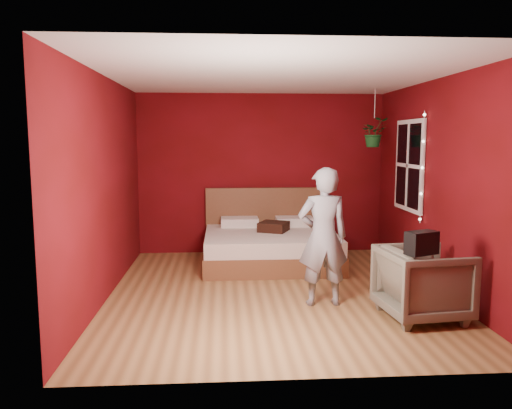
{
  "coord_description": "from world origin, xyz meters",
  "views": [
    {
      "loc": [
        -0.63,
        -5.9,
        1.86
      ],
      "look_at": [
        -0.21,
        0.4,
        1.04
      ],
      "focal_mm": 35.0,
      "sensor_mm": 36.0,
      "label": 1
    }
  ],
  "objects": [
    {
      "name": "person",
      "position": [
        0.48,
        -0.49,
        0.78
      ],
      "size": [
        0.58,
        0.4,
        1.56
      ],
      "primitive_type": "imported",
      "rotation": [
        0.0,
        0.0,
        3.19
      ],
      "color": "slate",
      "rests_on": "ground"
    },
    {
      "name": "handbag",
      "position": [
        1.29,
        -1.27,
        0.86
      ],
      "size": [
        0.35,
        0.27,
        0.23
      ],
      "primitive_type": "cube",
      "rotation": [
        0.0,
        0.0,
        0.41
      ],
      "color": "black",
      "rests_on": "armchair"
    },
    {
      "name": "throw_pillow",
      "position": [
        0.13,
        1.45,
        0.56
      ],
      "size": [
        0.52,
        0.52,
        0.14
      ],
      "primitive_type": "cube",
      "rotation": [
        0.0,
        0.0,
        -0.42
      ],
      "color": "black",
      "rests_on": "bed"
    },
    {
      "name": "room_walls",
      "position": [
        0.0,
        0.0,
        1.68
      ],
      "size": [
        4.04,
        4.54,
        2.62
      ],
      "color": "#630A12",
      "rests_on": "ground"
    },
    {
      "name": "armchair",
      "position": [
        1.44,
        -0.99,
        0.38
      ],
      "size": [
        0.91,
        0.89,
        0.75
      ],
      "primitive_type": "imported",
      "rotation": [
        0.0,
        0.0,
        1.68
      ],
      "color": "#615C4C",
      "rests_on": "ground"
    },
    {
      "name": "fairy_lights",
      "position": [
        1.94,
        0.38,
        1.5
      ],
      "size": [
        0.04,
        0.04,
        1.45
      ],
      "color": "silver",
      "rests_on": "room_walls"
    },
    {
      "name": "floor",
      "position": [
        0.0,
        0.0,
        0.0
      ],
      "size": [
        4.5,
        4.5,
        0.0
      ],
      "primitive_type": "plane",
      "color": "olive",
      "rests_on": "ground"
    },
    {
      "name": "window",
      "position": [
        1.97,
        0.9,
        1.5
      ],
      "size": [
        0.05,
        0.97,
        1.27
      ],
      "color": "white",
      "rests_on": "room_walls"
    },
    {
      "name": "bed",
      "position": [
        0.07,
        1.46,
        0.28
      ],
      "size": [
        1.96,
        1.67,
        1.08
      ],
      "color": "brown",
      "rests_on": "ground"
    },
    {
      "name": "hanging_plant",
      "position": [
        1.62,
        1.43,
        1.96
      ],
      "size": [
        0.42,
        0.37,
        0.85
      ],
      "color": "silver",
      "rests_on": "room_walls"
    }
  ]
}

